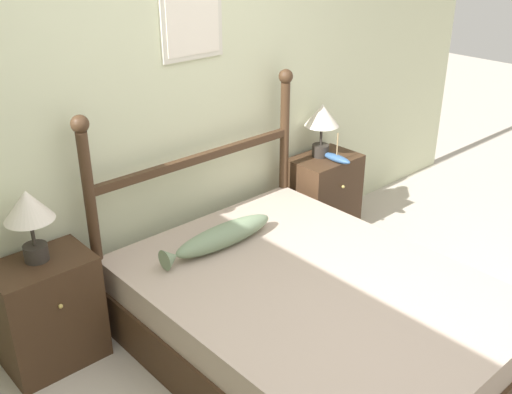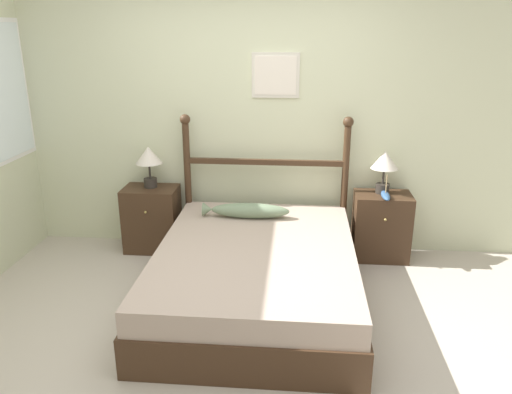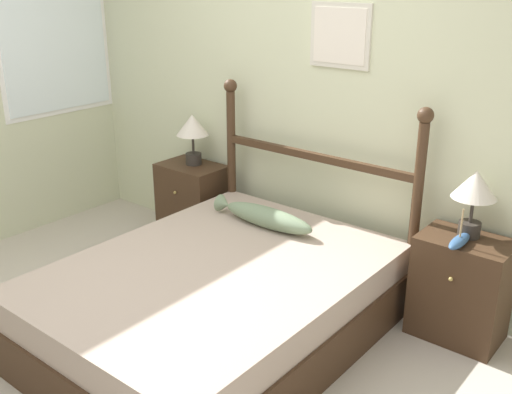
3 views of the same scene
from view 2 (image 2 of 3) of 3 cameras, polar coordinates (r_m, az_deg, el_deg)
ground_plane at (r=3.65m, az=-4.20°, el=-16.24°), size 16.00×16.00×0.00m
wall_back at (r=4.77m, az=-1.27°, el=9.00°), size 6.40×0.08×2.55m
bed at (r=3.99m, az=0.00°, el=-8.90°), size 1.56×2.06×0.48m
headboard at (r=4.71m, az=1.06°, el=2.45°), size 1.59×0.10×1.33m
nightstand_left at (r=4.98m, az=-11.79°, el=-2.45°), size 0.52×0.37×0.63m
nightstand_right at (r=4.84m, az=14.10°, el=-3.26°), size 0.52×0.37×0.63m
table_lamp_left at (r=4.83m, az=-12.16°, el=4.33°), size 0.25×0.25×0.40m
table_lamp_right at (r=4.69m, az=14.48°, el=3.75°), size 0.25×0.25×0.40m
model_boat at (r=4.62m, az=14.57°, el=0.19°), size 0.07×0.25×0.22m
fish_pillow at (r=4.44m, az=-1.05°, el=-1.55°), size 0.78×0.16×0.13m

